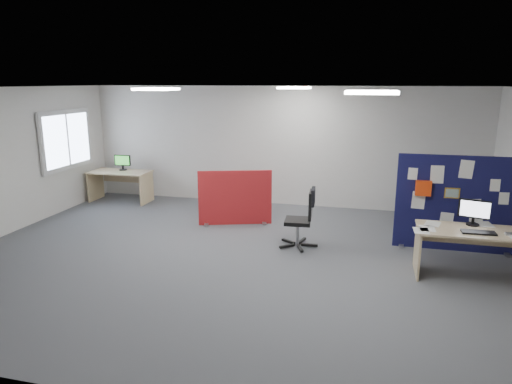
% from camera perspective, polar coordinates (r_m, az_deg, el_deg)
% --- Properties ---
extents(floor, '(9.00, 9.00, 0.00)m').
position_cam_1_polar(floor, '(7.50, -2.57, -8.24)').
color(floor, '#52555A').
rests_on(floor, ground).
extents(ceiling, '(9.00, 7.00, 0.02)m').
position_cam_1_polar(ceiling, '(6.96, -2.82, 12.86)').
color(ceiling, white).
rests_on(ceiling, wall_back).
extents(wall_back, '(9.00, 0.02, 2.70)m').
position_cam_1_polar(wall_back, '(10.46, 2.85, 5.71)').
color(wall_back, silver).
rests_on(wall_back, floor).
extents(wall_front, '(9.00, 0.02, 2.70)m').
position_cam_1_polar(wall_front, '(4.01, -17.33, -8.11)').
color(wall_front, silver).
rests_on(wall_front, floor).
extents(window, '(0.06, 1.70, 1.30)m').
position_cam_1_polar(window, '(10.87, -22.59, 6.05)').
color(window, white).
rests_on(window, wall_left).
extents(ceiling_lights, '(4.10, 4.10, 0.04)m').
position_cam_1_polar(ceiling_lights, '(7.52, 1.19, 12.71)').
color(ceiling_lights, white).
rests_on(ceiling_lights, ceiling).
extents(navy_divider, '(1.97, 0.30, 1.63)m').
position_cam_1_polar(navy_divider, '(8.28, 23.71, -1.35)').
color(navy_divider, '#0E0E35').
rests_on(navy_divider, floor).
extents(main_desk, '(1.64, 0.73, 0.73)m').
position_cam_1_polar(main_desk, '(7.33, 25.78, -5.55)').
color(main_desk, '#D6C189').
rests_on(main_desk, floor).
extents(monitor_main, '(0.43, 0.18, 0.39)m').
position_cam_1_polar(monitor_main, '(7.41, 25.60, -2.17)').
color(monitor_main, black).
rests_on(monitor_main, main_desk).
extents(keyboard, '(0.45, 0.19, 0.02)m').
position_cam_1_polar(keyboard, '(7.11, 26.05, -4.56)').
color(keyboard, black).
rests_on(keyboard, main_desk).
extents(mouse, '(0.11, 0.08, 0.03)m').
position_cam_1_polar(mouse, '(7.23, 29.07, -4.60)').
color(mouse, gray).
rests_on(mouse, main_desk).
extents(red_divider, '(1.40, 0.51, 1.09)m').
position_cam_1_polar(red_divider, '(9.06, -2.63, -0.80)').
color(red_divider, '#A61526').
rests_on(red_divider, floor).
extents(second_desk, '(1.41, 0.71, 0.73)m').
position_cam_1_polar(second_desk, '(11.30, -16.52, 1.60)').
color(second_desk, '#D6C189').
rests_on(second_desk, floor).
extents(monitor_second, '(0.40, 0.18, 0.37)m').
position_cam_1_polar(monitor_second, '(11.32, -16.34, 3.65)').
color(monitor_second, black).
rests_on(monitor_second, second_desk).
extents(office_chair, '(0.66, 0.68, 1.03)m').
position_cam_1_polar(office_chair, '(7.83, 6.05, -2.81)').
color(office_chair, black).
rests_on(office_chair, floor).
extents(desk_papers, '(1.48, 0.86, 0.00)m').
position_cam_1_polar(desk_papers, '(7.19, 23.72, -4.21)').
color(desk_papers, white).
rests_on(desk_papers, main_desk).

